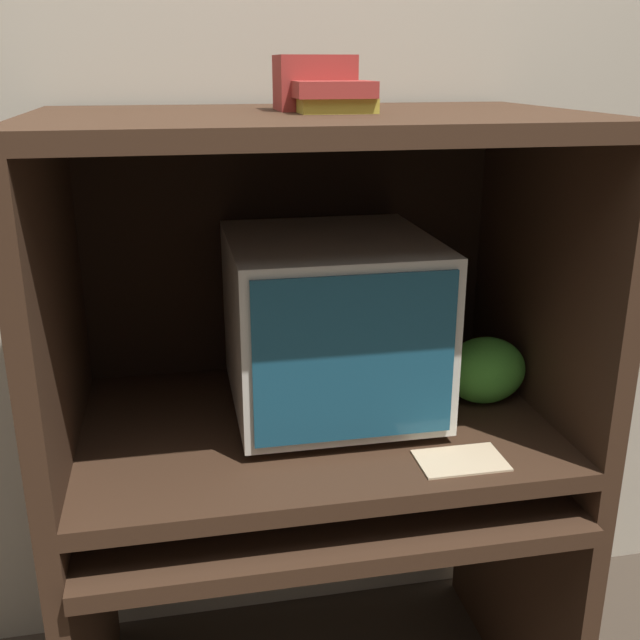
{
  "coord_description": "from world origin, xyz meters",
  "views": [
    {
      "loc": [
        -0.27,
        -1.09,
        1.48
      ],
      "look_at": [
        0.01,
        0.33,
        0.98
      ],
      "focal_mm": 42.0,
      "sensor_mm": 36.0,
      "label": 1
    }
  ],
  "objects": [
    {
      "name": "wall_back",
      "position": [
        0.0,
        0.72,
        1.3
      ],
      "size": [
        6.0,
        0.06,
        2.6
      ],
      "color": "#B2A893",
      "rests_on": "ground_plane"
    },
    {
      "name": "desk_base",
      "position": [
        0.0,
        0.29,
        0.42
      ],
      "size": [
        1.05,
        0.68,
        0.65
      ],
      "color": "#382316",
      "rests_on": "ground_plane"
    },
    {
      "name": "desk_monitor_shelf",
      "position": [
        0.0,
        0.33,
        0.74
      ],
      "size": [
        1.05,
        0.66,
        0.11
      ],
      "color": "#382316",
      "rests_on": "desk_base"
    },
    {
      "name": "hutch_upper",
      "position": [
        0.0,
        0.37,
        1.18
      ],
      "size": [
        1.05,
        0.66,
        0.63
      ],
      "color": "#382316",
      "rests_on": "desk_monitor_shelf"
    },
    {
      "name": "crt_monitor",
      "position": [
        0.05,
        0.38,
        0.96
      ],
      "size": [
        0.42,
        0.45,
        0.38
      ],
      "color": "beige",
      "rests_on": "desk_monitor_shelf"
    },
    {
      "name": "keyboard",
      "position": [
        0.01,
        0.21,
        0.67
      ],
      "size": [
        0.47,
        0.16,
        0.03
      ],
      "color": "#2D2D30",
      "rests_on": "desk_base"
    },
    {
      "name": "mouse",
      "position": [
        0.3,
        0.21,
        0.67
      ],
      "size": [
        0.06,
        0.04,
        0.03
      ],
      "color": "#B7B7B7",
      "rests_on": "desk_base"
    },
    {
      "name": "snack_bag",
      "position": [
        0.39,
        0.34,
        0.83
      ],
      "size": [
        0.18,
        0.14,
        0.15
      ],
      "color": "green",
      "rests_on": "desk_monitor_shelf"
    },
    {
      "name": "book_stack",
      "position": [
        0.04,
        0.31,
        1.42
      ],
      "size": [
        0.15,
        0.13,
        0.06
      ],
      "color": "gold",
      "rests_on": "hutch_upper"
    },
    {
      "name": "paper_card",
      "position": [
        0.24,
        0.1,
        0.76
      ],
      "size": [
        0.17,
        0.11,
        0.0
      ],
      "color": "#CCB28C",
      "rests_on": "desk_monitor_shelf"
    },
    {
      "name": "storage_box",
      "position": [
        0.02,
        0.4,
        1.44
      ],
      "size": [
        0.15,
        0.12,
        0.1
      ],
      "color": "maroon",
      "rests_on": "hutch_upper"
    }
  ]
}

